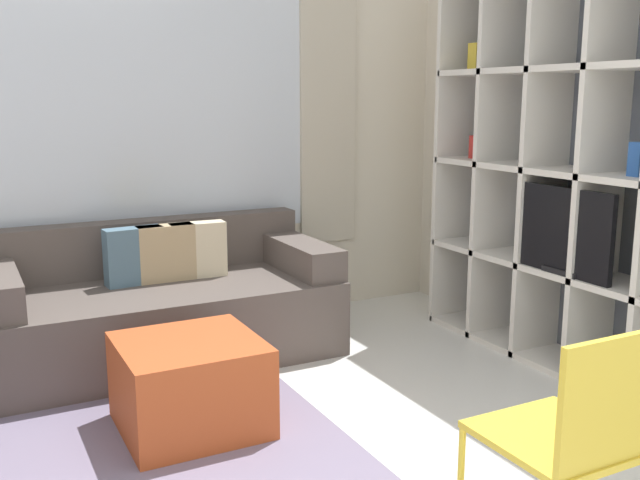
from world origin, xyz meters
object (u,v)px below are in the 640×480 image
ottoman (190,385)px  couch_main (161,307)px  shelving_unit (576,173)px  folding_chair (579,430)px

ottoman → couch_main: bearing=82.2°
shelving_unit → couch_main: shelving_unit is taller
ottoman → folding_chair: (0.77, -1.60, 0.30)m
couch_main → ottoman: bearing=-97.8°
couch_main → folding_chair: bearing=-76.5°
shelving_unit → folding_chair: bearing=-135.3°
ottoman → folding_chair: 1.80m
couch_main → ottoman: size_ratio=3.19×
ottoman → folding_chair: size_ratio=0.74×
folding_chair → ottoman: bearing=-64.2°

